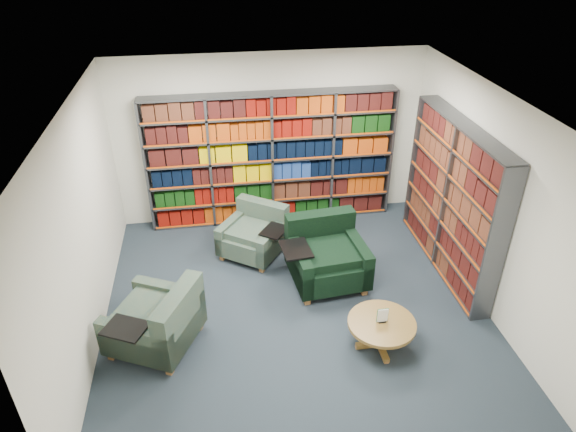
{
  "coord_description": "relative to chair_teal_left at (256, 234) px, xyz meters",
  "views": [
    {
      "loc": [
        -0.92,
        -5.28,
        4.6
      ],
      "look_at": [
        0.0,
        0.6,
        1.05
      ],
      "focal_mm": 32.0,
      "sensor_mm": 36.0,
      "label": 1
    }
  ],
  "objects": [
    {
      "name": "chair_teal_front",
      "position": [
        -1.33,
        -1.84,
        0.04
      ],
      "size": [
        1.26,
        1.27,
        0.86
      ],
      "color": "#012834",
      "rests_on": "ground"
    },
    {
      "name": "coffee_table",
      "position": [
        1.29,
        -2.27,
        -0.0
      ],
      "size": [
        0.82,
        0.82,
        0.57
      ],
      "color": "brown",
      "rests_on": "ground"
    },
    {
      "name": "chair_teal_left",
      "position": [
        0.0,
        0.0,
        0.0
      ],
      "size": [
        1.17,
        1.17,
        0.77
      ],
      "color": "#012834",
      "rests_on": "ground"
    },
    {
      "name": "bookshelf_back",
      "position": [
        0.39,
        0.98,
        0.79
      ],
      "size": [
        4.0,
        0.28,
        2.2
      ],
      "color": "#47494F",
      "rests_on": "ground"
    },
    {
      "name": "bookshelf_right",
      "position": [
        2.73,
        -0.76,
        0.79
      ],
      "size": [
        0.28,
        2.5,
        2.2
      ],
      "color": "#47494F",
      "rests_on": "ground"
    },
    {
      "name": "room_shell",
      "position": [
        0.39,
        -1.36,
        1.09
      ],
      "size": [
        5.02,
        5.02,
        2.82
      ],
      "color": "black",
      "rests_on": "ground"
    },
    {
      "name": "chair_green_right",
      "position": [
        0.92,
        -0.81,
        0.06
      ],
      "size": [
        1.23,
        1.09,
        0.91
      ],
      "color": "black",
      "rests_on": "ground"
    }
  ]
}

